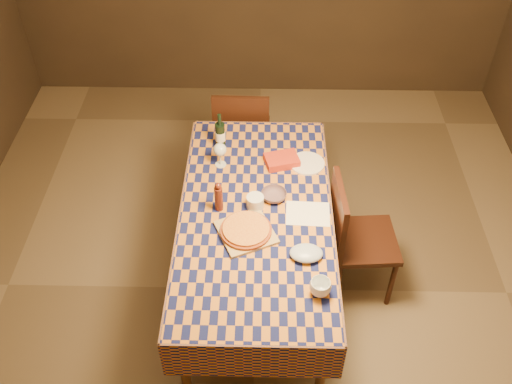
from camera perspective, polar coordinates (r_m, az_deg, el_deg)
room at (r=3.09m, az=-0.02°, el=5.37°), size 5.00×5.10×2.70m
dining_table at (r=3.54m, az=-0.02°, el=-2.97°), size 0.94×1.84×0.77m
cutting_board at (r=3.36m, az=-1.00°, el=-4.05°), size 0.40×0.40×0.02m
pizza at (r=3.34m, az=-1.00°, el=-3.77°), size 0.32×0.32×0.03m
pepper_mill at (r=3.44m, az=-3.76°, el=-0.53°), size 0.06×0.06×0.21m
bowl at (r=3.56m, az=1.81°, el=-0.35°), size 0.17×0.17×0.05m
wine_glass at (r=3.73m, az=-3.63°, el=4.17°), size 0.09×0.09×0.18m
wine_bottle at (r=3.89m, az=-3.60°, el=5.70°), size 0.08×0.08×0.27m
deli_tub at (r=3.48m, az=-0.08°, el=-1.03°), size 0.12×0.12×0.09m
takeout_container at (r=3.80m, az=2.59°, el=3.18°), size 0.25×0.20×0.05m
white_plate at (r=3.82m, az=5.13°, el=2.87°), size 0.28×0.28×0.01m
tumbler at (r=3.08m, az=6.44°, el=-9.48°), size 0.13×0.13×0.09m
flour_patch at (r=3.49m, az=5.20°, el=-2.17°), size 0.27×0.22×0.00m
flour_bag at (r=3.25m, az=5.05°, el=-6.11°), size 0.19×0.15×0.06m
chair_far at (r=4.48m, az=-1.40°, el=6.01°), size 0.43×0.44×0.93m
chair_right at (r=3.75m, az=9.65°, el=-4.16°), size 0.46×0.45×0.93m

